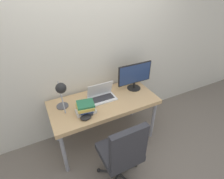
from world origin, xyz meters
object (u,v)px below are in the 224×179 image
object	(u,v)px
monitor	(135,75)
game_controller	(86,117)
desk_lamp	(61,92)
office_chair	(123,152)
laptop	(101,95)
book_stack	(86,108)

from	to	relation	value
monitor	game_controller	distance (m)	0.99
monitor	game_controller	xyz separation A→B (m)	(-0.91, -0.33, -0.21)
monitor	desk_lamp	size ratio (longest dim) A/B	1.21
office_chair	game_controller	size ratio (longest dim) A/B	6.95
monitor	game_controller	world-z (taller)	monitor
office_chair	desk_lamp	bearing A→B (deg)	121.77
laptop	desk_lamp	xyz separation A→B (m)	(-0.55, -0.08, 0.28)
laptop	game_controller	bearing A→B (deg)	-138.18
monitor	game_controller	bearing A→B (deg)	-159.82
laptop	game_controller	distance (m)	0.46
laptop	book_stack	bearing A→B (deg)	-145.71
desk_lamp	game_controller	bearing A→B (deg)	-48.08
book_stack	desk_lamp	bearing A→B (deg)	152.77
monitor	laptop	bearing A→B (deg)	-177.44
office_chair	book_stack	world-z (taller)	office_chair
monitor	office_chair	world-z (taller)	monitor
desk_lamp	office_chair	size ratio (longest dim) A/B	0.46
laptop	game_controller	size ratio (longest dim) A/B	2.67
monitor	desk_lamp	xyz separation A→B (m)	(-1.11, -0.11, 0.10)
laptop	office_chair	size ratio (longest dim) A/B	0.38
office_chair	monitor	bearing A→B (deg)	51.57
book_stack	laptop	bearing A→B (deg)	34.29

